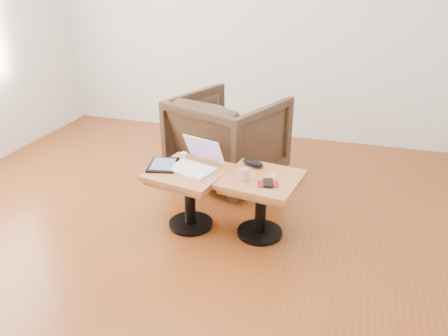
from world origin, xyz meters
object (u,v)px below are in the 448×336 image
(striped_cup, at_px, (244,175))
(laptop, at_px, (195,163))
(side_table_right, at_px, (261,192))
(armchair, at_px, (228,138))
(side_table_left, at_px, (189,184))

(striped_cup, bearing_deg, laptop, 166.45)
(side_table_right, distance_m, armchair, 0.96)
(side_table_right, xyz_separation_m, striped_cup, (-0.11, -0.08, 0.15))
(side_table_right, height_order, armchair, armchair)
(side_table_left, bearing_deg, armchair, 98.66)
(laptop, xyz_separation_m, striped_cup, (0.38, -0.09, -0.00))
(laptop, distance_m, armchair, 0.82)
(armchair, bearing_deg, laptop, 111.48)
(side_table_right, bearing_deg, striped_cup, -134.64)
(armchair, bearing_deg, side_table_right, 141.79)
(laptop, height_order, striped_cup, laptop)
(striped_cup, bearing_deg, side_table_right, 36.37)
(side_table_right, bearing_deg, laptop, -172.43)
(laptop, distance_m, striped_cup, 0.39)
(side_table_left, bearing_deg, laptop, 64.76)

